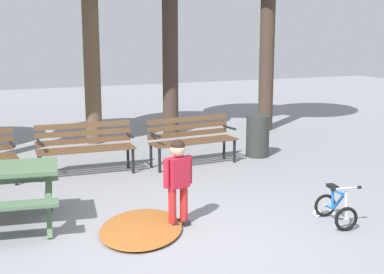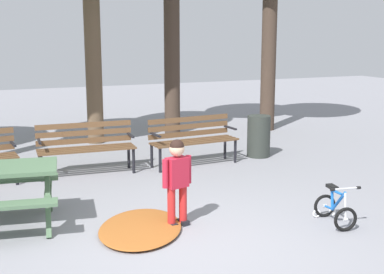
{
  "view_description": "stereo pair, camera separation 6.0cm",
  "coord_description": "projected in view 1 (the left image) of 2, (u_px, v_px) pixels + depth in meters",
  "views": [
    {
      "loc": [
        -2.16,
        -4.99,
        2.34
      ],
      "look_at": [
        0.85,
        1.86,
        0.85
      ],
      "focal_mm": 49.26,
      "sensor_mm": 36.0,
      "label": 1
    },
    {
      "loc": [
        -2.11,
        -5.01,
        2.34
      ],
      "look_at": [
        0.85,
        1.86,
        0.85
      ],
      "focal_mm": 49.26,
      "sensor_mm": 36.0,
      "label": 2
    }
  ],
  "objects": [
    {
      "name": "leaf_pile",
      "position": [
        141.0,
        228.0,
        6.3
      ],
      "size": [
        1.5,
        1.69,
        0.07
      ],
      "primitive_type": "ellipsoid",
      "rotation": [
        0.0,
        0.0,
        1.11
      ],
      "color": "#9E5623",
      "rests_on": "ground"
    },
    {
      "name": "ground",
      "position": [
        189.0,
        249.0,
        5.79
      ],
      "size": [
        36.0,
        36.0,
        0.0
      ],
      "primitive_type": "plane",
      "color": "gray"
    },
    {
      "name": "kids_bicycle",
      "position": [
        335.0,
        208.0,
        6.53
      ],
      "size": [
        0.44,
        0.6,
        0.54
      ],
      "color": "black",
      "rests_on": "ground"
    },
    {
      "name": "trash_bin",
      "position": [
        258.0,
        136.0,
        10.05
      ],
      "size": [
        0.44,
        0.44,
        0.79
      ],
      "primitive_type": "cylinder",
      "color": "#2D332D",
      "rests_on": "ground"
    },
    {
      "name": "park_bench_left",
      "position": [
        85.0,
        144.0,
        8.78
      ],
      "size": [
        1.62,
        0.55,
        0.85
      ],
      "color": "brown",
      "rests_on": "ground"
    },
    {
      "name": "child_standing",
      "position": [
        178.0,
        176.0,
        6.35
      ],
      "size": [
        0.4,
        0.22,
        1.09
      ],
      "color": "red",
      "rests_on": "ground"
    },
    {
      "name": "park_bench_right",
      "position": [
        192.0,
        136.0,
        9.41
      ],
      "size": [
        1.63,
        0.58,
        0.85
      ],
      "color": "brown",
      "rests_on": "ground"
    }
  ]
}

